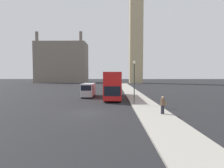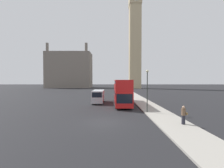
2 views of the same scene
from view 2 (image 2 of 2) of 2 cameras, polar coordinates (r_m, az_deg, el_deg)
ground_plane at (r=15.74m, az=-2.67°, el=-14.39°), size 300.00×300.00×0.00m
sidewalk_strip at (r=16.79m, az=21.59°, el=-13.21°), size 3.45×120.00×0.15m
clock_tower at (r=86.87m, az=8.95°, el=19.11°), size 6.52×6.69×60.16m
building_block_distant at (r=92.83m, az=-15.64°, el=5.05°), size 25.54×12.81×25.17m
red_double_decker_bus at (r=26.74m, az=4.01°, el=-2.61°), size 2.62×11.24×4.36m
white_van at (r=28.69m, az=-5.03°, el=-4.64°), size 2.04×5.55×2.38m
pedestrian at (r=15.86m, az=25.79°, el=-10.63°), size 0.54×0.38×1.73m
street_lamp at (r=19.98m, az=13.50°, el=-0.06°), size 0.36×0.36×5.52m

